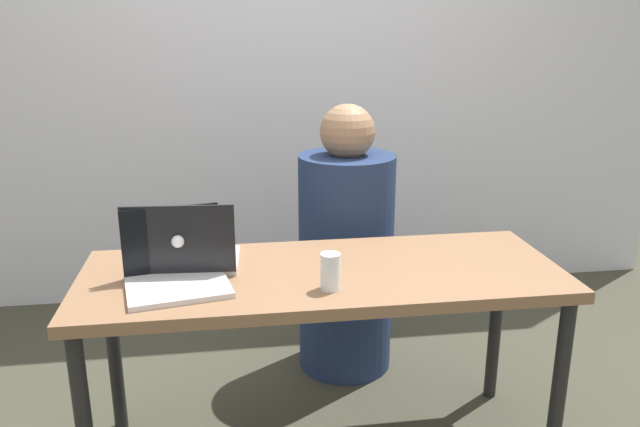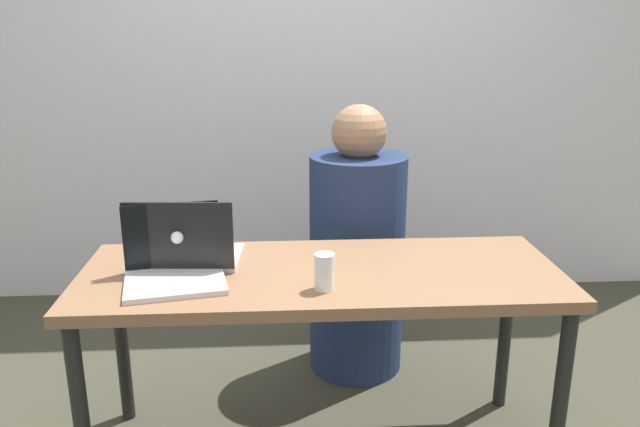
% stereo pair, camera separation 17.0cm
% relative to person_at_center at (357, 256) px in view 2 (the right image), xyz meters
% --- Properties ---
extents(back_wall, '(4.50, 0.10, 2.55)m').
position_rel_person_at_center_xyz_m(back_wall, '(-0.20, 0.91, 0.75)').
color(back_wall, silver).
rests_on(back_wall, ground).
extents(desk, '(1.61, 0.61, 0.71)m').
position_rel_person_at_center_xyz_m(desk, '(-0.20, -0.61, 0.11)').
color(desk, brown).
rests_on(desk, ground).
extents(person_at_center, '(0.47, 0.47, 1.19)m').
position_rel_person_at_center_xyz_m(person_at_center, '(0.00, 0.00, 0.00)').
color(person_at_center, navy).
rests_on(person_at_center, ground).
extents(laptop_back_left, '(0.38, 0.30, 0.24)m').
position_rel_person_at_center_xyz_m(laptop_back_left, '(-0.66, -0.53, 0.24)').
color(laptop_back_left, silver).
rests_on(laptop_back_left, desk).
extents(laptop_front_left, '(0.35, 0.30, 0.24)m').
position_rel_person_at_center_xyz_m(laptop_front_left, '(-0.67, -0.67, 0.24)').
color(laptop_front_left, silver).
rests_on(laptop_front_left, desk).
extents(water_glass_center, '(0.06, 0.06, 0.12)m').
position_rel_person_at_center_xyz_m(water_glass_center, '(-0.20, -0.77, 0.24)').
color(water_glass_center, white).
rests_on(water_glass_center, desk).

